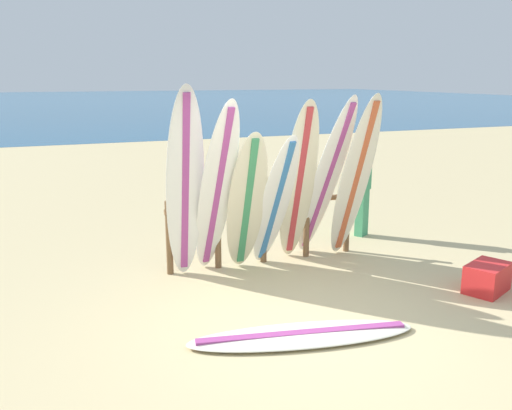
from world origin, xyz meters
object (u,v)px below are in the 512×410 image
surfboard_leaning_right (326,179)px  cooler_box (487,278)px  beachgoer_standing (363,181)px  surfboard_lying_on_sand (302,335)px  surfboard_leaning_center_right (298,183)px  surfboard_rack (264,220)px  surfboard_leaning_far_left (185,185)px  surfboard_leaning_center (275,202)px  surfboard_leaning_left (217,190)px  surfboard_leaning_center_left (247,203)px  surfboard_leaning_far_right (355,179)px

surfboard_leaning_right → cooler_box: bearing=-54.1°
beachgoer_standing → surfboard_lying_on_sand: bearing=-130.5°
surfboard_leaning_center_right → surfboard_lying_on_sand: 2.59m
surfboard_rack → surfboard_leaning_far_left: size_ratio=1.11×
surfboard_leaning_center → surfboard_leaning_right: surfboard_leaning_right is taller
surfboard_leaning_far_left → cooler_box: 3.99m
cooler_box → surfboard_leaning_center: bearing=116.5°
surfboard_leaning_left → cooler_box: (3.00, -1.68, -1.02)m
surfboard_rack → beachgoer_standing: beachgoer_standing is taller
surfboard_leaning_center_left → surfboard_leaning_right: (1.26, 0.14, 0.22)m
cooler_box → surfboard_leaning_left: bearing=125.7°
surfboard_leaning_center_left → surfboard_leaning_center_right: (0.82, 0.13, 0.19)m
surfboard_leaning_center_left → surfboard_lying_on_sand: (-0.13, -1.99, -0.96)m
surfboard_leaning_left → beachgoer_standing: bearing=20.1°
surfboard_leaning_far_left → surfboard_leaning_center_right: bearing=1.4°
surfboard_leaning_right → surfboard_leaning_center_right: bearing=-178.2°
surfboard_leaning_center_left → surfboard_leaning_center_right: size_ratio=0.84×
surfboard_leaning_left → surfboard_leaning_center_left: 0.46m
surfboard_leaning_right → beachgoer_standing: 1.53m
surfboard_lying_on_sand → surfboard_leaning_center: bearing=74.6°
surfboard_leaning_center_right → cooler_box: surfboard_leaning_center_right is taller
surfboard_leaning_right → surfboard_leaning_far_right: 0.41m
surfboard_leaning_far_right → beachgoer_standing: (0.83, 1.08, -0.28)m
surfboard_leaning_far_left → surfboard_leaning_center: bearing=-2.6°
surfboard_leaning_center_left → surfboard_leaning_center: bearing=4.5°
surfboard_rack → surfboard_leaning_center: 0.50m
surfboard_leaning_left → surfboard_leaning_center: surfboard_leaning_left is taller
surfboard_leaning_far_left → surfboard_leaning_left: surfboard_leaning_far_left is taller
surfboard_leaning_center → cooler_box: surfboard_leaning_center is taller
surfboard_leaning_right → cooler_box: (1.32, -1.82, -1.03)m
surfboard_leaning_center_right → surfboard_leaning_right: bearing=1.8°
surfboard_leaning_far_right → surfboard_leaning_left: bearing=179.0°
surfboard_leaning_center → cooler_box: size_ratio=3.22×
surfboard_leaning_far_right → surfboard_leaning_center_right: bearing=168.6°
surfboard_leaning_far_right → surfboard_leaning_center: bearing=176.8°
surfboard_leaning_center → surfboard_leaning_far_right: (1.20, -0.07, 0.25)m
surfboard_leaning_right → beachgoer_standing: (1.20, 0.91, -0.28)m
surfboard_leaning_far_left → surfboard_leaning_center_left: (0.81, -0.09, -0.29)m
surfboard_lying_on_sand → beachgoer_standing: (2.59, 3.04, 0.90)m
surfboard_rack → beachgoer_standing: (2.06, 0.66, 0.31)m
surfboard_leaning_left → beachgoer_standing: 3.07m
surfboard_leaning_left → surfboard_lying_on_sand: bearing=-81.9°
surfboard_leaning_center → surfboard_leaning_right: bearing=7.5°
surfboard_leaning_far_left → surfboard_leaning_far_right: size_ratio=1.05×
surfboard_leaning_center_left → surfboard_leaning_right: size_ratio=0.82×
surfboard_rack → surfboard_leaning_center_left: bearing=-135.7°
surfboard_rack → surfboard_leaning_left: size_ratio=1.19×
surfboard_leaning_center → surfboard_leaning_far_right: bearing=-3.2°
surfboard_rack → surfboard_leaning_left: bearing=-154.3°
surfboard_leaning_center_left → cooler_box: size_ratio=3.32×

